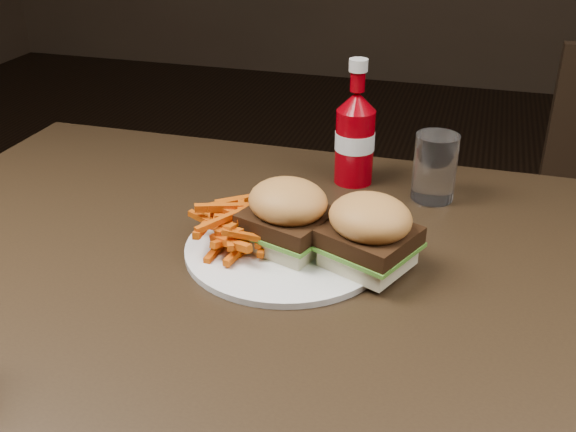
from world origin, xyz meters
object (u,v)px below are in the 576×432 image
(dining_table, at_px, (276,274))
(tumbler, at_px, (435,167))
(plate, at_px, (286,248))
(ketchup_bottle, at_px, (354,148))

(dining_table, height_order, tumbler, tumbler)
(plate, bearing_deg, ketchup_bottle, 80.64)
(ketchup_bottle, bearing_deg, dining_table, -99.47)
(dining_table, bearing_deg, tumbler, 54.44)
(ketchup_bottle, height_order, tumbler, ketchup_bottle)
(dining_table, xyz_separation_m, tumbler, (0.18, 0.25, 0.08))
(dining_table, relative_size, plate, 4.35)
(ketchup_bottle, bearing_deg, tumbler, -13.15)
(plate, bearing_deg, dining_table, -100.41)
(dining_table, distance_m, ketchup_bottle, 0.30)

